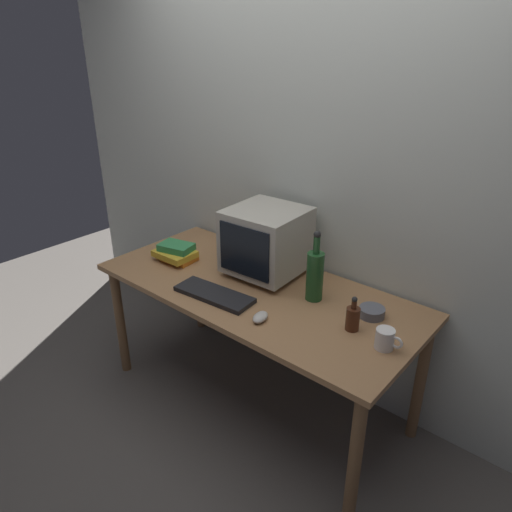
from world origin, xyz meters
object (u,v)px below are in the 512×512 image
at_px(cd_spindle, 372,312).
at_px(keyboard, 214,294).
at_px(mug, 385,339).
at_px(crt_monitor, 266,241).
at_px(computer_mouse, 260,317).
at_px(bottle_short, 353,318).
at_px(bottle_tall, 315,274).
at_px(book_stack, 176,253).

bearing_deg(cd_spindle, keyboard, -153.37).
relative_size(keyboard, mug, 3.50).
bearing_deg(crt_monitor, computer_mouse, -53.80).
bearing_deg(bottle_short, bottle_tall, 157.94).
bearing_deg(cd_spindle, bottle_short, -95.79).
distance_m(bottle_tall, cd_spindle, 0.32).
distance_m(bottle_tall, bottle_short, 0.31).
relative_size(crt_monitor, mug, 3.39).
relative_size(bottle_tall, book_stack, 1.59).
distance_m(keyboard, cd_spindle, 0.77).
height_order(bottle_short, book_stack, bottle_short).
xyz_separation_m(book_stack, mug, (1.32, -0.00, -0.00)).
distance_m(mug, cd_spindle, 0.25).
height_order(computer_mouse, bottle_short, bottle_short).
relative_size(keyboard, bottle_short, 2.52).
height_order(crt_monitor, cd_spindle, crt_monitor).
height_order(mug, cd_spindle, mug).
height_order(computer_mouse, mug, mug).
distance_m(crt_monitor, cd_spindle, 0.68).
xyz_separation_m(crt_monitor, keyboard, (-0.03, -0.37, -0.18)).
bearing_deg(computer_mouse, book_stack, 154.43).
height_order(crt_monitor, mug, crt_monitor).
xyz_separation_m(keyboard, mug, (0.85, 0.16, 0.03)).
bearing_deg(bottle_short, book_stack, -178.30).
bearing_deg(cd_spindle, computer_mouse, -135.58).
xyz_separation_m(bottle_short, cd_spindle, (0.02, 0.15, -0.04)).
distance_m(crt_monitor, computer_mouse, 0.51).
relative_size(computer_mouse, mug, 0.83).
bearing_deg(mug, bottle_short, 168.68).
distance_m(computer_mouse, mug, 0.56).
xyz_separation_m(bottle_tall, book_stack, (-0.86, -0.15, -0.09)).
relative_size(computer_mouse, cd_spindle, 0.83).
xyz_separation_m(crt_monitor, computer_mouse, (0.28, -0.39, -0.17)).
height_order(computer_mouse, bottle_tall, bottle_tall).
bearing_deg(bottle_short, crt_monitor, 164.58).
bearing_deg(bottle_tall, mug, -18.09).
height_order(bottle_short, cd_spindle, bottle_short).
bearing_deg(keyboard, bottle_short, 10.76).
height_order(crt_monitor, bottle_tall, crt_monitor).
relative_size(crt_monitor, computer_mouse, 4.06).
height_order(bottle_tall, cd_spindle, bottle_tall).
height_order(crt_monitor, book_stack, crt_monitor).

